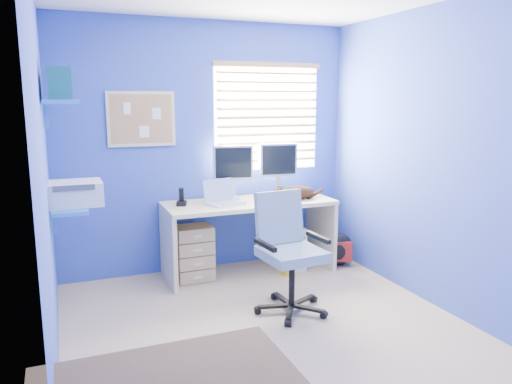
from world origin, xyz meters
name	(u,v)px	position (x,y,z in m)	size (l,w,h in m)	color
floor	(269,330)	(0.00, 0.00, 0.00)	(3.00, 3.20, 0.00)	tan
wall_back	(207,148)	(0.00, 1.60, 1.25)	(3.00, 0.01, 2.50)	#3E4EBC
wall_front	(420,216)	(0.00, -1.60, 1.25)	(3.00, 0.01, 2.50)	#3E4EBC
wall_left	(45,181)	(-1.50, 0.00, 1.25)	(0.01, 3.20, 2.50)	#3E4EBC
wall_right	(436,159)	(1.50, 0.00, 1.25)	(0.01, 3.20, 2.50)	#3E4EBC
desk	(249,237)	(0.32, 1.26, 0.37)	(1.68, 0.65, 0.74)	beige
laptop	(225,193)	(0.05, 1.21, 0.85)	(0.33, 0.26, 0.22)	silver
monitor_left	(232,172)	(0.21, 1.44, 1.01)	(0.40, 0.12, 0.54)	silver
monitor_right	(278,169)	(0.73, 1.48, 1.01)	(0.40, 0.12, 0.54)	silver
phone	(182,197)	(-0.35, 1.31, 0.82)	(0.09, 0.11, 0.17)	black
mug	(282,192)	(0.73, 1.36, 0.79)	(0.10, 0.09, 0.10)	#166057
cd_spindle	(303,190)	(0.99, 1.41, 0.78)	(0.13, 0.13, 0.07)	silver
cat	(297,193)	(0.80, 1.17, 0.81)	(0.38, 0.20, 0.14)	black
tower_pc	(289,246)	(0.77, 1.27, 0.23)	(0.19, 0.44, 0.45)	beige
drawer_boxes	(194,253)	(-0.25, 1.27, 0.27)	(0.35, 0.28, 0.54)	tan
yellow_book	(285,263)	(0.63, 1.07, 0.12)	(0.03, 0.17, 0.24)	yellow
backpack	(340,249)	(1.28, 1.10, 0.18)	(0.30, 0.23, 0.35)	black
office_chair	(289,268)	(0.30, 0.29, 0.37)	(0.62, 0.62, 0.98)	black
window_blinds	(268,117)	(0.65, 1.57, 1.55)	(1.15, 0.05, 1.10)	white
corkboard	(141,119)	(-0.65, 1.58, 1.55)	(0.64, 0.02, 0.52)	beige
wall_shelves	(65,140)	(-1.35, 0.75, 1.43)	(0.42, 0.90, 1.05)	#387CCD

